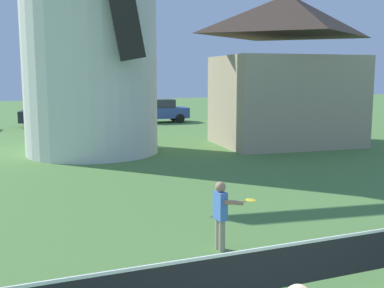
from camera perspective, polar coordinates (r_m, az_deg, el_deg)
name	(u,v)px	position (r m, az deg, el deg)	size (l,w,h in m)	color
tennis_net	(251,272)	(6.06, 7.25, -15.36)	(5.97, 0.06, 1.10)	blue
player_far	(221,212)	(8.39, 3.65, -8.29)	(0.75, 0.46, 1.27)	#9E937F
parked_car_black	(54,114)	(30.14, -16.65, 3.61)	(4.24, 2.50, 1.56)	#1E232D
parked_car_blue	(156,110)	(31.53, -4.49, 4.13)	(4.43, 2.12, 1.56)	#334C99
parked_car_silver	(242,109)	(33.15, 6.12, 4.31)	(4.16, 2.30, 1.56)	silver
parked_car_green	(314,107)	(36.71, 14.76, 4.48)	(4.50, 2.22, 1.56)	#1E6638
chapel	(286,72)	(21.58, 11.54, 8.62)	(6.67, 5.14, 7.60)	tan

